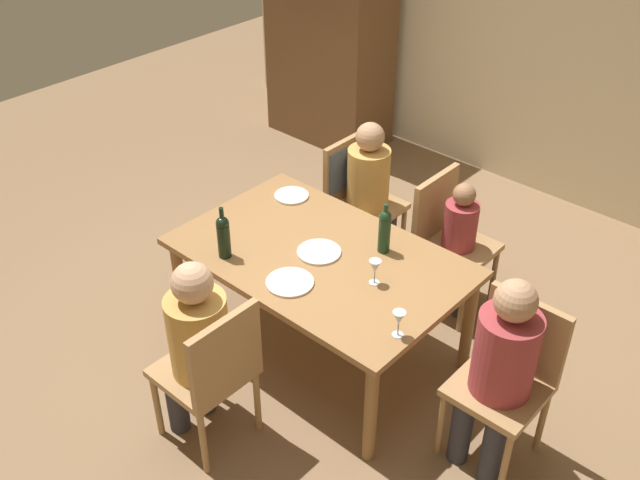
{
  "coord_description": "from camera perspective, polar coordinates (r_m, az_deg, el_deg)",
  "views": [
    {
      "loc": [
        2.27,
        -2.52,
        3.18
      ],
      "look_at": [
        0.0,
        0.0,
        0.82
      ],
      "focal_mm": 40.9,
      "sensor_mm": 36.0,
      "label": 1
    }
  ],
  "objects": [
    {
      "name": "ground_plane",
      "position": [
        4.65,
        0.0,
        -8.33
      ],
      "size": [
        10.0,
        10.0,
        0.0
      ],
      "primitive_type": "plane",
      "color": "#846647"
    },
    {
      "name": "rear_room_partition",
      "position": [
        6.01,
        18.36,
        15.37
      ],
      "size": [
        6.4,
        0.12,
        2.7
      ],
      "primitive_type": "cube",
      "color": "beige",
      "rests_on": "ground_plane"
    },
    {
      "name": "armoire_cabinet",
      "position": [
        6.71,
        0.79,
        16.71
      ],
      "size": [
        1.18,
        0.62,
        2.18
      ],
      "color": "brown",
      "rests_on": "ground_plane"
    },
    {
      "name": "dining_table",
      "position": [
        4.24,
        0.0,
        -1.97
      ],
      "size": [
        1.66,
        1.06,
        0.72
      ],
      "color": "olive",
      "rests_on": "ground_plane"
    },
    {
      "name": "chair_right_end",
      "position": [
        3.86,
        14.57,
        -9.83
      ],
      "size": [
        0.44,
        0.44,
        0.92
      ],
      "rotation": [
        0.0,
        0.0,
        3.14
      ],
      "color": "#A87F51",
      "rests_on": "ground_plane"
    },
    {
      "name": "chair_near",
      "position": [
        3.79,
        -8.36,
        -9.93
      ],
      "size": [
        0.44,
        0.44,
        0.92
      ],
      "rotation": [
        0.0,
        0.0,
        1.57
      ],
      "color": "#A87F51",
      "rests_on": "ground_plane"
    },
    {
      "name": "chair_far_left",
      "position": [
        5.11,
        2.68,
        4.38
      ],
      "size": [
        0.45,
        0.44,
        0.92
      ],
      "rotation": [
        0.0,
        0.0,
        -1.57
      ],
      "color": "#A87F51",
      "rests_on": "ground_plane"
    },
    {
      "name": "chair_far_right",
      "position": [
        4.77,
        9.91,
        0.49
      ],
      "size": [
        0.44,
        0.44,
        0.92
      ],
      "rotation": [
        0.0,
        0.0,
        -1.57
      ],
      "color": "#A87F51",
      "rests_on": "ground_plane"
    },
    {
      "name": "person_woman_host",
      "position": [
        3.7,
        13.98,
        -9.38
      ],
      "size": [
        0.31,
        0.36,
        1.15
      ],
      "rotation": [
        0.0,
        0.0,
        3.14
      ],
      "color": "#33333D",
      "rests_on": "ground_plane"
    },
    {
      "name": "person_man_bearded",
      "position": [
        3.77,
        -9.66,
        -7.72
      ],
      "size": [
        0.36,
        0.31,
        1.14
      ],
      "rotation": [
        0.0,
        0.0,
        1.57
      ],
      "color": "#33333D",
      "rests_on": "ground_plane"
    },
    {
      "name": "person_man_guest",
      "position": [
        5.01,
        4.01,
        4.24
      ],
      "size": [
        0.34,
        0.29,
        1.1
      ],
      "rotation": [
        0.0,
        0.0,
        -1.57
      ],
      "color": "#33333D",
      "rests_on": "ground_plane"
    },
    {
      "name": "person_child_small",
      "position": [
        4.7,
        11.07,
        0.25
      ],
      "size": [
        0.25,
        0.22,
        0.94
      ],
      "rotation": [
        0.0,
        0.0,
        -1.57
      ],
      "color": "#33333D",
      "rests_on": "ground_plane"
    },
    {
      "name": "wine_bottle_tall_green",
      "position": [
        4.13,
        -7.56,
        0.37
      ],
      "size": [
        0.08,
        0.08,
        0.32
      ],
      "color": "black",
      "rests_on": "dining_table"
    },
    {
      "name": "wine_bottle_dark_red",
      "position": [
        4.15,
        5.07,
        0.81
      ],
      "size": [
        0.07,
        0.07,
        0.32
      ],
      "color": "#19381E",
      "rests_on": "dining_table"
    },
    {
      "name": "wine_glass_near_left",
      "position": [
        3.61,
        6.19,
        -6.15
      ],
      "size": [
        0.07,
        0.07,
        0.15
      ],
      "color": "silver",
      "rests_on": "dining_table"
    },
    {
      "name": "wine_glass_centre",
      "position": [
        3.93,
        4.36,
        -2.11
      ],
      "size": [
        0.07,
        0.07,
        0.15
      ],
      "color": "silver",
      "rests_on": "dining_table"
    },
    {
      "name": "dinner_plate_host",
      "position": [
        3.97,
        -2.38,
        -3.33
      ],
      "size": [
        0.27,
        0.27,
        0.01
      ],
      "primitive_type": "cylinder",
      "color": "silver",
      "rests_on": "dining_table"
    },
    {
      "name": "dinner_plate_guest_left",
      "position": [
        4.2,
        -0.08,
        -0.95
      ],
      "size": [
        0.26,
        0.26,
        0.01
      ],
      "primitive_type": "cylinder",
      "color": "silver",
      "rests_on": "dining_table"
    },
    {
      "name": "dinner_plate_guest_right",
      "position": [
        4.72,
        -2.24,
        3.49
      ],
      "size": [
        0.22,
        0.22,
        0.01
      ],
      "primitive_type": "cylinder",
      "color": "silver",
      "rests_on": "dining_table"
    },
    {
      "name": "handbag",
      "position": [
        4.86,
        13.71,
        -5.6
      ],
      "size": [
        0.2,
        0.3,
        0.22
      ],
      "primitive_type": "cube",
      "rotation": [
        0.0,
        0.0,
        -1.28
      ],
      "color": "brown",
      "rests_on": "ground_plane"
    }
  ]
}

